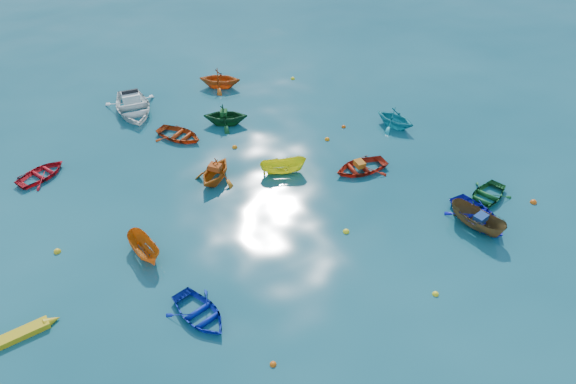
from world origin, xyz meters
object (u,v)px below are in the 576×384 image
motorboat_white (134,112)px  dinghy_blue_se (477,220)px  kayak_yellow (13,340)px  dinghy_blue_sw (200,317)px

motorboat_white → dinghy_blue_se: bearing=-50.5°
kayak_yellow → dinghy_blue_se: bearing=-105.0°
dinghy_blue_se → motorboat_white: size_ratio=0.73×
dinghy_blue_se → kayak_yellow: (-23.67, 4.08, 0.00)m
kayak_yellow → motorboat_white: size_ratio=0.78×
motorboat_white → kayak_yellow: bearing=-114.9°
dinghy_blue_sw → kayak_yellow: (-7.73, 2.85, 0.00)m
dinghy_blue_sw → dinghy_blue_se: (15.94, -1.23, 0.00)m
dinghy_blue_se → kayak_yellow: 24.02m
dinghy_blue_se → kayak_yellow: dinghy_blue_se is taller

